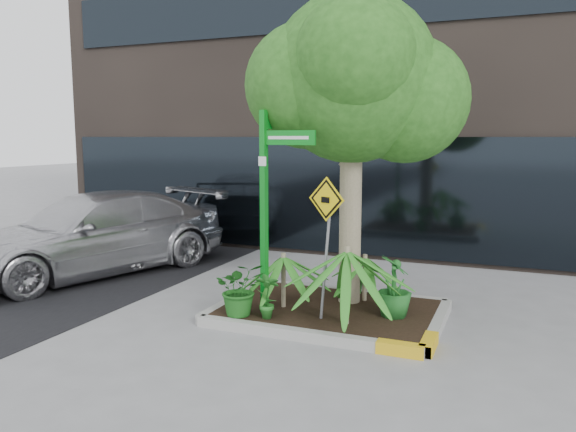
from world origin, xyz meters
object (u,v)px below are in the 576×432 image
at_px(tree, 353,79).
at_px(cattle_sign, 326,223).
at_px(parked_car, 93,234).
at_px(street_sign_post, 270,193).

relative_size(tree, cattle_sign, 2.43).
bearing_deg(parked_car, cattle_sign, 7.09).
bearing_deg(cattle_sign, tree, 105.96).
distance_m(tree, parked_car, 6.08).
height_order(street_sign_post, cattle_sign, street_sign_post).
distance_m(parked_car, cattle_sign, 5.52).
relative_size(tree, street_sign_post, 1.58).
bearing_deg(tree, cattle_sign, -95.06).
relative_size(parked_car, street_sign_post, 1.79).
relative_size(parked_car, cattle_sign, 2.74).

